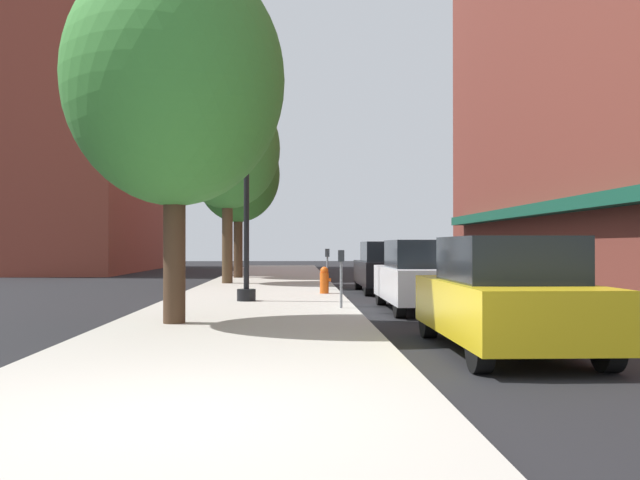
% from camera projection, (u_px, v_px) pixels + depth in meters
% --- Properties ---
extents(ground_plane, '(90.00, 90.00, 0.00)m').
position_uv_depth(ground_plane, '(382.00, 290.00, 23.94)').
color(ground_plane, black).
extents(sidewalk_slab, '(4.80, 50.00, 0.12)m').
position_uv_depth(sidewalk_slab, '(267.00, 287.00, 24.80)').
color(sidewalk_slab, '#A8A399').
rests_on(sidewalk_slab, ground).
extents(building_far_background, '(6.80, 18.00, 19.17)m').
position_uv_depth(building_far_background, '(99.00, 114.00, 42.46)').
color(building_far_background, brown).
rests_on(building_far_background, ground).
extents(lamppost, '(0.48, 0.48, 5.90)m').
position_uv_depth(lamppost, '(246.00, 180.00, 17.74)').
color(lamppost, black).
rests_on(lamppost, sidewalk_slab).
extents(fire_hydrant, '(0.33, 0.26, 0.79)m').
position_uv_depth(fire_hydrant, '(324.00, 280.00, 20.48)').
color(fire_hydrant, '#E05614').
rests_on(fire_hydrant, sidewalk_slab).
extents(parking_meter_near, '(0.14, 0.09, 1.31)m').
position_uv_depth(parking_meter_near, '(327.00, 264.00, 22.44)').
color(parking_meter_near, slate).
rests_on(parking_meter_near, sidewalk_slab).
extents(parking_meter_far, '(0.14, 0.09, 1.31)m').
position_uv_depth(parking_meter_far, '(341.00, 271.00, 15.72)').
color(parking_meter_far, slate).
rests_on(parking_meter_far, sidewalk_slab).
extents(tree_near, '(4.01, 4.01, 6.75)m').
position_uv_depth(tree_near, '(175.00, 81.00, 12.67)').
color(tree_near, '#422D1E').
rests_on(tree_near, sidewalk_slab).
extents(tree_mid, '(3.68, 3.68, 6.69)m').
position_uv_depth(tree_mid, '(238.00, 175.00, 30.72)').
color(tree_mid, '#422D1E').
rests_on(tree_mid, sidewalk_slab).
extents(tree_far, '(3.96, 3.96, 7.36)m').
position_uv_depth(tree_far, '(227.00, 149.00, 26.14)').
color(tree_far, '#4C3823').
rests_on(tree_far, sidewalk_slab).
extents(car_yellow, '(1.80, 4.30, 1.66)m').
position_uv_depth(car_yellow, '(505.00, 296.00, 9.92)').
color(car_yellow, black).
rests_on(car_yellow, ground).
extents(car_white, '(1.80, 4.30, 1.66)m').
position_uv_depth(car_white, '(423.00, 276.00, 16.27)').
color(car_white, black).
rests_on(car_white, ground).
extents(car_black, '(1.80, 4.30, 1.66)m').
position_uv_depth(car_black, '(387.00, 268.00, 22.61)').
color(car_black, black).
rests_on(car_black, ground).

